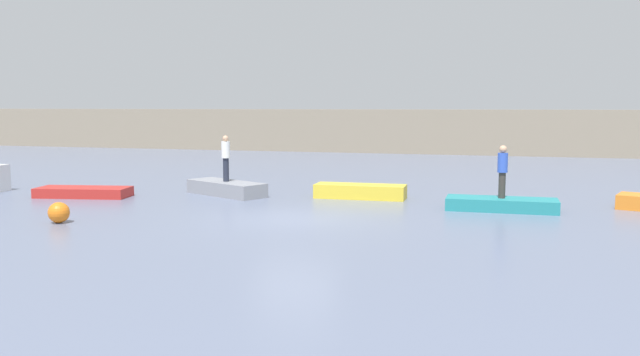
% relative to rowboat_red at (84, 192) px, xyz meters
% --- Properties ---
extents(ground_plane, '(120.00, 120.00, 0.00)m').
position_rel_rowboat_red_xyz_m(ground_plane, '(9.01, -2.27, -0.18)').
color(ground_plane, slate).
extents(embankment_wall, '(80.00, 1.20, 3.11)m').
position_rel_rowboat_red_xyz_m(embankment_wall, '(9.01, 25.43, 1.37)').
color(embankment_wall, gray).
rests_on(embankment_wall, ground_plane).
extents(rowboat_red, '(3.57, 1.85, 0.36)m').
position_rel_rowboat_red_xyz_m(rowboat_red, '(0.00, 0.00, 0.00)').
color(rowboat_red, red).
rests_on(rowboat_red, ground_plane).
extents(rowboat_grey, '(3.57, 2.58, 0.52)m').
position_rel_rowboat_red_xyz_m(rowboat_grey, '(4.90, 1.93, 0.08)').
color(rowboat_grey, gray).
rests_on(rowboat_grey, ground_plane).
extents(rowboat_yellow, '(3.34, 1.14, 0.51)m').
position_rel_rowboat_red_xyz_m(rowboat_yellow, '(9.97, 2.53, 0.07)').
color(rowboat_yellow, gold).
rests_on(rowboat_yellow, ground_plane).
extents(rowboat_teal, '(3.52, 1.27, 0.40)m').
position_rel_rowboat_red_xyz_m(rowboat_teal, '(14.98, 1.06, 0.02)').
color(rowboat_teal, teal).
rests_on(rowboat_teal, ground_plane).
extents(person_blue_shirt, '(0.32, 0.32, 1.71)m').
position_rel_rowboat_red_xyz_m(person_blue_shirt, '(14.98, 1.06, 1.18)').
color(person_blue_shirt, '#38332D').
rests_on(person_blue_shirt, rowboat_teal).
extents(person_white_shirt, '(0.32, 0.32, 1.74)m').
position_rel_rowboat_red_xyz_m(person_white_shirt, '(4.90, 1.93, 1.31)').
color(person_white_shirt, '#232838').
rests_on(person_white_shirt, rowboat_grey).
extents(mooring_buoy, '(0.61, 0.61, 0.61)m').
position_rel_rowboat_red_xyz_m(mooring_buoy, '(2.70, -4.85, 0.12)').
color(mooring_buoy, orange).
rests_on(mooring_buoy, ground_plane).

